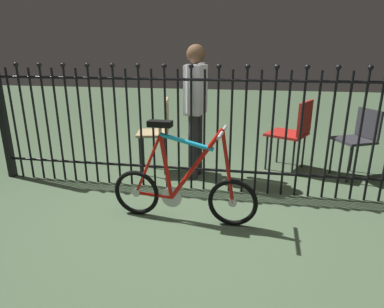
{
  "coord_description": "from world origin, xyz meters",
  "views": [
    {
      "loc": [
        0.41,
        -2.47,
        1.42
      ],
      "look_at": [
        -0.05,
        0.21,
        0.55
      ],
      "focal_mm": 30.41,
      "sensor_mm": 36.0,
      "label": 1
    }
  ],
  "objects_px": {
    "bicycle": "(182,187)",
    "person_visitor": "(196,102)",
    "chair_tan": "(159,128)",
    "chair_red": "(294,129)",
    "chair_charcoal": "(359,136)"
  },
  "relations": [
    {
      "from": "bicycle",
      "to": "chair_red",
      "type": "xyz_separation_m",
      "value": [
        1.08,
        1.44,
        0.22
      ]
    },
    {
      "from": "bicycle",
      "to": "chair_tan",
      "type": "xyz_separation_m",
      "value": [
        -0.51,
        1.15,
        0.24
      ]
    },
    {
      "from": "chair_charcoal",
      "to": "person_visitor",
      "type": "bearing_deg",
      "value": -170.38
    },
    {
      "from": "bicycle",
      "to": "chair_red",
      "type": "distance_m",
      "value": 1.81
    },
    {
      "from": "bicycle",
      "to": "chair_charcoal",
      "type": "xyz_separation_m",
      "value": [
        1.79,
        1.36,
        0.19
      ]
    },
    {
      "from": "bicycle",
      "to": "chair_tan",
      "type": "height_order",
      "value": "chair_tan"
    },
    {
      "from": "chair_tan",
      "to": "chair_charcoal",
      "type": "bearing_deg",
      "value": 5.1
    },
    {
      "from": "chair_red",
      "to": "person_visitor",
      "type": "xyz_separation_m",
      "value": [
        -1.13,
        -0.39,
        0.35
      ]
    },
    {
      "from": "chair_tan",
      "to": "chair_red",
      "type": "height_order",
      "value": "chair_tan"
    },
    {
      "from": "bicycle",
      "to": "chair_red",
      "type": "bearing_deg",
      "value": 53.17
    },
    {
      "from": "chair_charcoal",
      "to": "chair_red",
      "type": "bearing_deg",
      "value": 173.5
    },
    {
      "from": "chair_charcoal",
      "to": "chair_red",
      "type": "height_order",
      "value": "chair_red"
    },
    {
      "from": "bicycle",
      "to": "person_visitor",
      "type": "relative_size",
      "value": 0.86
    },
    {
      "from": "chair_charcoal",
      "to": "person_visitor",
      "type": "distance_m",
      "value": 1.91
    },
    {
      "from": "chair_charcoal",
      "to": "chair_tan",
      "type": "distance_m",
      "value": 2.31
    }
  ]
}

